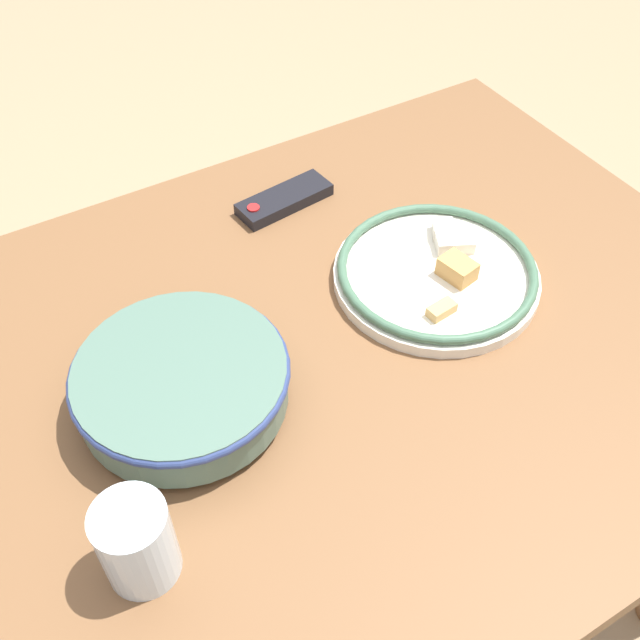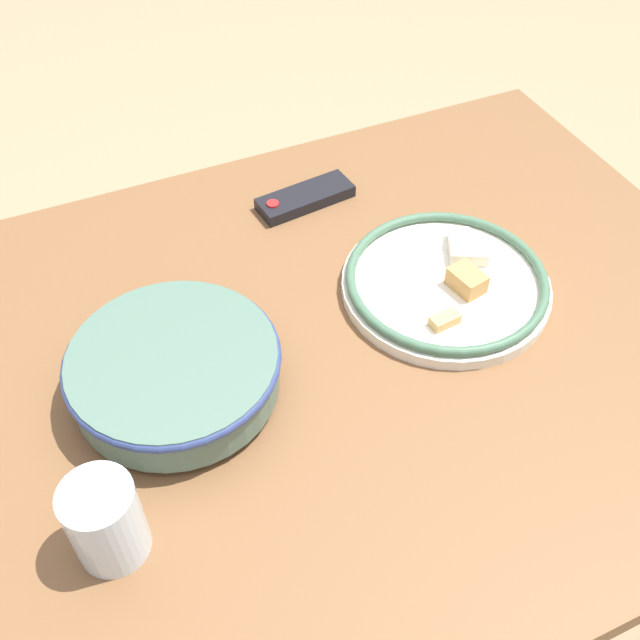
{
  "view_description": "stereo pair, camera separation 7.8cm",
  "coord_description": "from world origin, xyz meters",
  "px_view_note": "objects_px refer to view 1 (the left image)",
  "views": [
    {
      "loc": [
        -0.38,
        -0.56,
        1.54
      ],
      "look_at": [
        -0.04,
        0.02,
        0.81
      ],
      "focal_mm": 42.0,
      "sensor_mm": 36.0,
      "label": 1
    },
    {
      "loc": [
        -0.31,
        -0.6,
        1.54
      ],
      "look_at": [
        -0.04,
        0.02,
        0.81
      ],
      "focal_mm": 42.0,
      "sensor_mm": 36.0,
      "label": 2
    }
  ],
  "objects_px": {
    "food_plate": "(437,273)",
    "tv_remote": "(284,199)",
    "noodle_bowl": "(182,383)",
    "drinking_glass": "(137,542)"
  },
  "relations": [
    {
      "from": "noodle_bowl",
      "to": "tv_remote",
      "type": "bearing_deg",
      "value": 43.91
    },
    {
      "from": "drinking_glass",
      "to": "noodle_bowl",
      "type": "bearing_deg",
      "value": 54.66
    },
    {
      "from": "noodle_bowl",
      "to": "drinking_glass",
      "type": "relative_size",
      "value": 2.48
    },
    {
      "from": "drinking_glass",
      "to": "tv_remote",
      "type": "bearing_deg",
      "value": 47.57
    },
    {
      "from": "tv_remote",
      "to": "noodle_bowl",
      "type": "bearing_deg",
      "value": 127.2
    },
    {
      "from": "noodle_bowl",
      "to": "tv_remote",
      "type": "distance_m",
      "value": 0.42
    },
    {
      "from": "food_plate",
      "to": "tv_remote",
      "type": "distance_m",
      "value": 0.29
    },
    {
      "from": "noodle_bowl",
      "to": "food_plate",
      "type": "height_order",
      "value": "noodle_bowl"
    },
    {
      "from": "tv_remote",
      "to": "drinking_glass",
      "type": "bearing_deg",
      "value": 130.86
    },
    {
      "from": "food_plate",
      "to": "tv_remote",
      "type": "bearing_deg",
      "value": 111.31
    }
  ]
}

